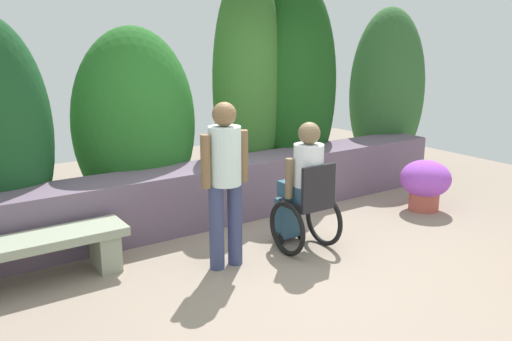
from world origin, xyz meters
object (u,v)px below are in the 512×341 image
object	(u,v)px
stone_bench	(29,254)
flower_pot_purple_near	(425,182)
person_standing_companion	(225,175)
person_in_wheelchair	(304,191)

from	to	relation	value
stone_bench	flower_pot_purple_near	bearing A→B (deg)	-10.04
stone_bench	person_standing_companion	distance (m)	1.85
stone_bench	person_standing_companion	xyz separation A→B (m)	(1.64, -0.61, 0.61)
stone_bench	flower_pot_purple_near	world-z (taller)	flower_pot_purple_near
stone_bench	flower_pot_purple_near	distance (m)	4.61
stone_bench	person_standing_companion	world-z (taller)	person_standing_companion
stone_bench	flower_pot_purple_near	size ratio (longest dim) A/B	2.67
person_in_wheelchair	flower_pot_purple_near	world-z (taller)	person_in_wheelchair
stone_bench	person_in_wheelchair	distance (m)	2.63
person_in_wheelchair	person_standing_companion	bearing A→B (deg)	178.44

